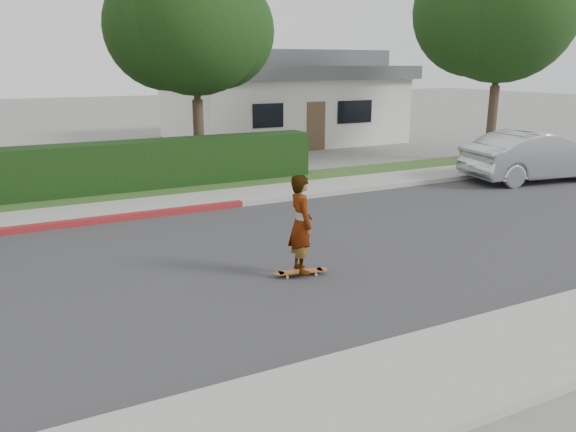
# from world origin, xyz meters

# --- Properties ---
(ground) EXTENTS (120.00, 120.00, 0.00)m
(ground) POSITION_xyz_m (0.00, 0.00, 0.00)
(ground) COLOR slate
(ground) RESTS_ON ground
(road) EXTENTS (60.00, 8.00, 0.01)m
(road) POSITION_xyz_m (0.00, 0.00, 0.01)
(road) COLOR #2D2D30
(road) RESTS_ON ground
(curb_near) EXTENTS (60.00, 0.20, 0.15)m
(curb_near) POSITION_xyz_m (0.00, -4.10, 0.07)
(curb_near) COLOR #9E9E99
(curb_near) RESTS_ON ground
(sidewalk_near) EXTENTS (60.00, 1.60, 0.12)m
(sidewalk_near) POSITION_xyz_m (0.00, -5.00, 0.06)
(sidewalk_near) COLOR gray
(sidewalk_near) RESTS_ON ground
(curb_far) EXTENTS (60.00, 0.20, 0.15)m
(curb_far) POSITION_xyz_m (0.00, 4.10, 0.07)
(curb_far) COLOR #9E9E99
(curb_far) RESTS_ON ground
(sidewalk_far) EXTENTS (60.00, 1.60, 0.12)m
(sidewalk_far) POSITION_xyz_m (0.00, 5.00, 0.06)
(sidewalk_far) COLOR gray
(sidewalk_far) RESTS_ON ground
(planting_strip) EXTENTS (60.00, 1.60, 0.10)m
(planting_strip) POSITION_xyz_m (0.00, 6.60, 0.05)
(planting_strip) COLOR #2D4C1E
(planting_strip) RESTS_ON ground
(hedge) EXTENTS (15.00, 1.00, 1.50)m
(hedge) POSITION_xyz_m (-3.00, 7.20, 0.75)
(hedge) COLOR black
(hedge) RESTS_ON ground
(tree_center) EXTENTS (5.66, 4.84, 7.44)m
(tree_center) POSITION_xyz_m (1.49, 9.19, 4.90)
(tree_center) COLOR #33261C
(tree_center) RESTS_ON ground
(tree_right) EXTENTS (6.32, 5.60, 8.56)m
(tree_right) POSITION_xyz_m (12.49, 6.69, 5.63)
(tree_right) COLOR #33261C
(tree_right) RESTS_ON ground
(house) EXTENTS (10.60, 8.60, 4.30)m
(house) POSITION_xyz_m (8.00, 16.00, 2.10)
(house) COLOR beige
(house) RESTS_ON ground
(skateboard) EXTENTS (1.01, 0.41, 0.09)m
(skateboard) POSITION_xyz_m (-0.00, -1.13, 0.09)
(skateboard) COLOR orange
(skateboard) RESTS_ON ground
(skateboarder) EXTENTS (0.51, 0.69, 1.75)m
(skateboarder) POSITION_xyz_m (-0.00, -1.13, 0.98)
(skateboarder) COLOR white
(skateboarder) RESTS_ON skateboard
(car_silver) EXTENTS (5.12, 2.42, 1.62)m
(car_silver) POSITION_xyz_m (10.85, 2.91, 0.81)
(car_silver) COLOR #B3B4BA
(car_silver) RESTS_ON ground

